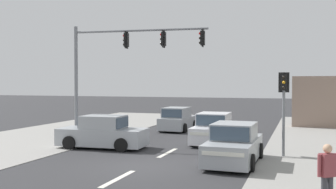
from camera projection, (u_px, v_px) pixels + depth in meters
ground_plane at (142, 166)px, 14.64m from camera, size 140.00×140.00×0.00m
lane_dash_near at (118, 179)px, 12.75m from camera, size 0.20×2.40×0.01m
lane_dash_mid at (168, 153)px, 17.48m from camera, size 0.20×2.40×0.01m
lane_dash_far at (196, 138)px, 22.21m from camera, size 0.20×2.40×0.01m
kerb_left_verge at (25, 141)px, 21.16m from camera, size 8.00×40.00×0.02m
traffic_signal_mast at (120, 58)px, 19.57m from camera, size 6.86×0.98×6.00m
pedestal_signal_right_kerb at (284, 100)px, 16.48m from camera, size 0.44×0.29×3.56m
sedan_oncoming_near at (214, 129)px, 20.38m from camera, size 1.96×4.27×1.56m
sedan_oncoming_mid at (234, 145)px, 15.20m from camera, size 1.94×4.27×1.56m
sedan_receding_far at (103, 133)px, 18.80m from camera, size 4.32×2.07×1.56m
hatchback_crossing_left at (178, 120)px, 25.77m from camera, size 1.83×3.67×1.53m
pedestrian_at_kerb at (327, 173)px, 9.52m from camera, size 0.46×0.39×1.63m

